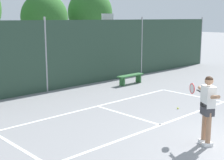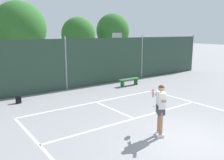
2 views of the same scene
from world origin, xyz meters
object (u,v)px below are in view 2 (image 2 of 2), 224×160
tennis_ball (154,106)px  tennis_player (161,106)px  basketball_hoop (117,48)px  backpack_black (18,99)px  courtside_bench (129,80)px

tennis_ball → tennis_player: bearing=-132.7°
basketball_hoop → backpack_black: size_ratio=7.67×
basketball_hoop → backpack_black: (-8.62, -2.93, -2.12)m
backpack_black → courtside_bench: courtside_bench is taller
basketball_hoop → courtside_bench: bearing=-112.8°
basketball_hoop → courtside_bench: 3.96m
basketball_hoop → tennis_player: size_ratio=1.91×
tennis_player → courtside_bench: tennis_player is taller
basketball_hoop → tennis_ball: basketball_hoop is taller
backpack_black → courtside_bench: size_ratio=0.29×
tennis_player → basketball_hoop: bearing=60.4°
backpack_black → tennis_player: bearing=-67.1°
tennis_ball → courtside_bench: (2.04, 4.31, 0.33)m
tennis_ball → courtside_bench: size_ratio=0.04×
basketball_hoop → tennis_player: basketball_hoop is taller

